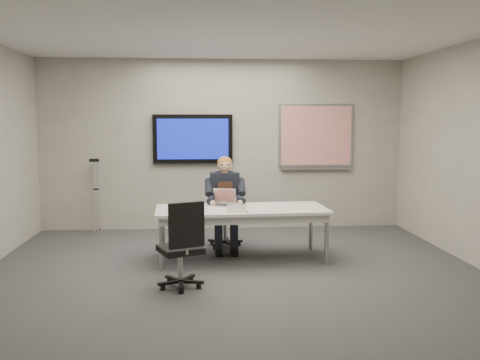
{
  "coord_description": "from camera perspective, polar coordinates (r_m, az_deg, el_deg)",
  "views": [
    {
      "loc": [
        -0.4,
        -5.85,
        1.82
      ],
      "look_at": [
        0.13,
        1.04,
        1.03
      ],
      "focal_mm": 40.0,
      "sensor_mm": 36.0,
      "label": 1
    }
  ],
  "objects": [
    {
      "name": "floor",
      "position": [
        6.14,
        -0.45,
        -10.74
      ],
      "size": [
        6.0,
        6.0,
        0.02
      ],
      "primitive_type": "cube",
      "color": "#3A3A3D",
      "rests_on": "ground"
    },
    {
      "name": "tv_display",
      "position": [
        8.8,
        -5.05,
        4.39
      ],
      "size": [
        1.3,
        0.09,
        0.8
      ],
      "color": "black",
      "rests_on": "wall_back"
    },
    {
      "name": "wall_front",
      "position": [
        2.91,
        3.62,
        -1.77
      ],
      "size": [
        6.0,
        0.02,
        2.8
      ],
      "primitive_type": "cube",
      "color": "gray",
      "rests_on": "ground"
    },
    {
      "name": "conference_table",
      "position": [
        6.93,
        0.17,
        -3.64
      ],
      "size": [
        2.24,
        1.02,
        0.68
      ],
      "rotation": [
        0.0,
        0.0,
        0.05
      ],
      "color": "silver",
      "rests_on": "ground"
    },
    {
      "name": "laptop",
      "position": [
        7.12,
        -1.58,
        -2.29
      ],
      "size": [
        0.36,
        0.37,
        0.22
      ],
      "rotation": [
        0.0,
        0.0,
        -0.31
      ],
      "color": "#BABABD",
      "rests_on": "conference_table"
    },
    {
      "name": "whiteboard",
      "position": [
        9.04,
        8.1,
        4.6
      ],
      "size": [
        1.25,
        0.08,
        1.1
      ],
      "color": "#96999E",
      "rests_on": "wall_back"
    },
    {
      "name": "ceiling",
      "position": [
        5.95,
        -0.47,
        15.99
      ],
      "size": [
        6.0,
        6.0,
        0.02
      ],
      "primitive_type": "cube",
      "color": "silver",
      "rests_on": "wall_back"
    },
    {
      "name": "office_chair_far",
      "position": [
        7.72,
        -1.7,
        -4.82
      ],
      "size": [
        0.53,
        0.53,
        0.98
      ],
      "rotation": [
        0.0,
        0.0,
        0.15
      ],
      "color": "black",
      "rests_on": "ground"
    },
    {
      "name": "wall_back",
      "position": [
        8.87,
        -1.8,
        3.78
      ],
      "size": [
        6.0,
        0.02,
        2.8
      ],
      "primitive_type": "cube",
      "color": "gray",
      "rests_on": "ground"
    },
    {
      "name": "crutch",
      "position": [
        8.9,
        -15.06,
        -1.51
      ],
      "size": [
        0.21,
        0.52,
        1.26
      ],
      "primitive_type": null,
      "rotation": [
        -0.18,
        0.0,
        0.08
      ],
      "color": "#ACB0B4",
      "rests_on": "ground"
    },
    {
      "name": "seated_person",
      "position": [
        7.44,
        -1.57,
        -3.52
      ],
      "size": [
        0.41,
        0.7,
        1.3
      ],
      "rotation": [
        0.0,
        0.0,
        0.04
      ],
      "color": "#1C222F",
      "rests_on": "office_chair_far"
    },
    {
      "name": "office_chair_near",
      "position": [
        5.84,
        -6.23,
        -8.62
      ],
      "size": [
        0.6,
        0.6,
        0.96
      ],
      "rotation": [
        0.0,
        0.0,
        3.52
      ],
      "color": "black",
      "rests_on": "ground"
    },
    {
      "name": "name_tent",
      "position": [
        6.62,
        -0.37,
        -3.01
      ],
      "size": [
        0.24,
        0.08,
        0.1
      ],
      "primitive_type": null,
      "rotation": [
        0.0,
        0.0,
        -0.05
      ],
      "color": "silver",
      "rests_on": "conference_table"
    },
    {
      "name": "pen",
      "position": [
        6.62,
        0.65,
        -3.37
      ],
      "size": [
        0.04,
        0.15,
        0.01
      ],
      "primitive_type": "cylinder",
      "rotation": [
        0.0,
        1.57,
        1.75
      ],
      "color": "black",
      "rests_on": "conference_table"
    }
  ]
}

